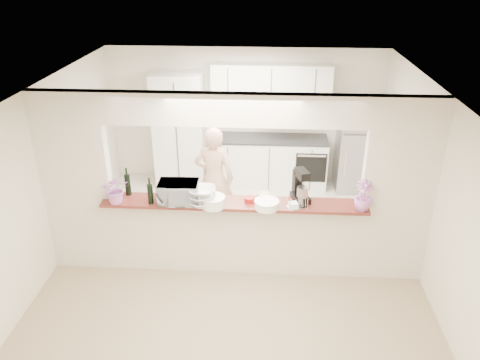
# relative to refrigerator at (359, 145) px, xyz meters

# --- Properties ---
(floor) EXTENTS (6.00, 6.00, 0.00)m
(floor) POSITION_rel_refrigerator_xyz_m (-2.05, -2.65, -0.85)
(floor) COLOR tan
(floor) RESTS_ON ground
(tile_overlay) EXTENTS (5.00, 2.90, 0.01)m
(tile_overlay) POSITION_rel_refrigerator_xyz_m (-2.05, -1.10, -0.84)
(tile_overlay) COLOR beige
(tile_overlay) RESTS_ON floor
(partition) EXTENTS (5.00, 0.15, 2.50)m
(partition) POSITION_rel_refrigerator_xyz_m (-2.05, -2.65, 0.63)
(partition) COLOR silver
(partition) RESTS_ON floor
(bar_counter) EXTENTS (3.40, 0.38, 1.09)m
(bar_counter) POSITION_rel_refrigerator_xyz_m (-2.05, -2.65, -0.27)
(bar_counter) COLOR silver
(bar_counter) RESTS_ON floor
(kitchen_cabinets) EXTENTS (3.15, 0.62, 2.25)m
(kitchen_cabinets) POSITION_rel_refrigerator_xyz_m (-2.24, 0.07, 0.12)
(kitchen_cabinets) COLOR white
(kitchen_cabinets) RESTS_ON floor
(refrigerator) EXTENTS (0.75, 0.70, 1.70)m
(refrigerator) POSITION_rel_refrigerator_xyz_m (0.00, 0.00, 0.00)
(refrigerator) COLOR #A1A0A5
(refrigerator) RESTS_ON floor
(flower_left) EXTENTS (0.39, 0.35, 0.37)m
(flower_left) POSITION_rel_refrigerator_xyz_m (-3.54, -2.80, 0.42)
(flower_left) COLOR #CC6CA7
(flower_left) RESTS_ON bar_counter
(wine_bottle_a) EXTENTS (0.07, 0.07, 0.35)m
(wine_bottle_a) POSITION_rel_refrigerator_xyz_m (-3.10, -2.80, 0.38)
(wine_bottle_a) COLOR black
(wine_bottle_a) RESTS_ON bar_counter
(wine_bottle_b) EXTENTS (0.08, 0.08, 0.38)m
(wine_bottle_b) POSITION_rel_refrigerator_xyz_m (-3.45, -2.58, 0.39)
(wine_bottle_b) COLOR black
(wine_bottle_b) RESTS_ON bar_counter
(toaster_oven) EXTENTS (0.51, 0.36, 0.28)m
(toaster_oven) POSITION_rel_refrigerator_xyz_m (-2.75, -2.75, 0.38)
(toaster_oven) COLOR #BABAC0
(toaster_oven) RESTS_ON bar_counter
(serving_bowls) EXTENTS (0.34, 0.34, 0.24)m
(serving_bowls) POSITION_rel_refrigerator_xyz_m (-2.43, -2.82, 0.36)
(serving_bowls) COLOR silver
(serving_bowls) RESTS_ON bar_counter
(plate_stack_a) EXTENTS (0.31, 0.31, 0.14)m
(plate_stack_a) POSITION_rel_refrigerator_xyz_m (-2.30, -2.84, 0.31)
(plate_stack_a) COLOR white
(plate_stack_a) RESTS_ON bar_counter
(plate_stack_b) EXTENTS (0.31, 0.31, 0.11)m
(plate_stack_b) POSITION_rel_refrigerator_xyz_m (-1.63, -2.84, 0.29)
(plate_stack_b) COLOR white
(plate_stack_b) RESTS_ON bar_counter
(red_bowl) EXTENTS (0.14, 0.14, 0.06)m
(red_bowl) POSITION_rel_refrigerator_xyz_m (-1.85, -2.68, 0.27)
(red_bowl) COLOR maroon
(red_bowl) RESTS_ON bar_counter
(tan_bowl) EXTENTS (0.15, 0.15, 0.07)m
(tan_bowl) POSITION_rel_refrigerator_xyz_m (-1.67, -2.57, 0.27)
(tan_bowl) COLOR tan
(tan_bowl) RESTS_ON bar_counter
(utensil_caddy) EXTENTS (0.28, 0.21, 0.23)m
(utensil_caddy) POSITION_rel_refrigerator_xyz_m (-1.25, -2.80, 0.34)
(utensil_caddy) COLOR silver
(utensil_caddy) RESTS_ON bar_counter
(stand_mixer) EXTENTS (0.27, 0.33, 0.43)m
(stand_mixer) POSITION_rel_refrigerator_xyz_m (-1.20, -2.59, 0.43)
(stand_mixer) COLOR black
(stand_mixer) RESTS_ON bar_counter
(flower_right) EXTENTS (0.26, 0.26, 0.39)m
(flower_right) POSITION_rel_refrigerator_xyz_m (-0.45, -2.80, 0.43)
(flower_right) COLOR #B763B8
(flower_right) RESTS_ON bar_counter
(person) EXTENTS (0.64, 0.45, 1.67)m
(person) POSITION_rel_refrigerator_xyz_m (-2.44, -1.51, -0.02)
(person) COLOR #DCAA8F
(person) RESTS_ON floor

